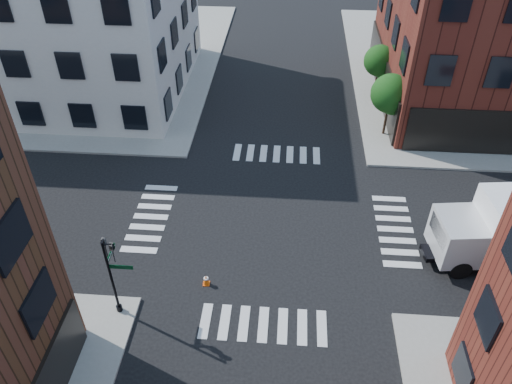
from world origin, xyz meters
name	(u,v)px	position (x,y,z in m)	size (l,w,h in m)	color
ground	(271,223)	(0.00, 0.00, 0.00)	(120.00, 120.00, 0.00)	black
sidewalk_nw	(57,58)	(-21.00, 21.00, 0.07)	(30.00, 30.00, 0.15)	gray
building_nw	(39,19)	(-19.00, 16.00, 5.50)	(22.00, 16.00, 11.00)	silver
tree_near	(391,96)	(7.56, 9.98, 3.16)	(2.69, 2.69, 4.49)	black
tree_far	(380,62)	(7.56, 15.98, 2.87)	(2.43, 2.43, 4.07)	black
signal_pole	(112,269)	(-6.72, -6.68, 2.86)	(1.29, 1.24, 4.60)	black
traffic_cone	(206,280)	(-3.00, -4.77, 0.30)	(0.35, 0.35, 0.62)	#FA5B0B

